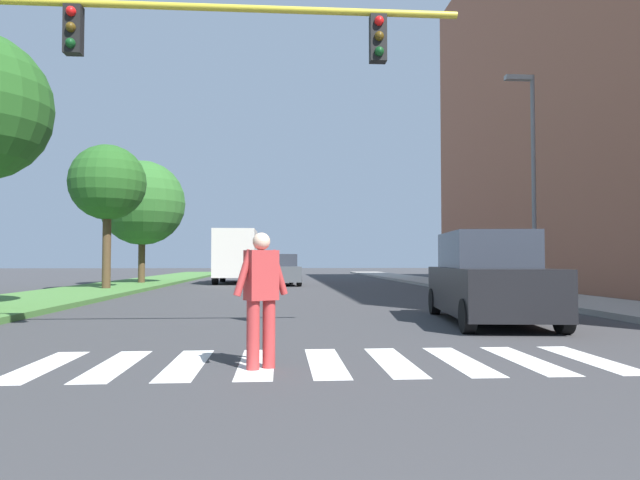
{
  "coord_description": "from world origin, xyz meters",
  "views": [
    {
      "loc": [
        -0.6,
        0.24,
        1.34
      ],
      "look_at": [
        0.76,
        19.18,
        2.04
      ],
      "focal_mm": 31.39,
      "sensor_mm": 36.0,
      "label": 1
    }
  ],
  "objects_px": {
    "street_lamp_right": "(531,164)",
    "sedan_midblock": "(280,271)",
    "suv_crossing": "(488,279)",
    "tree_far": "(108,183)",
    "tree_distant": "(142,203)",
    "truck_box_delivery": "(237,256)",
    "traffic_light_gantry": "(72,74)",
    "pedestrian_performer": "(261,293)"
  },
  "relations": [
    {
      "from": "street_lamp_right",
      "to": "truck_box_delivery",
      "type": "xyz_separation_m",
      "value": [
        -11.0,
        15.11,
        -2.96
      ]
    },
    {
      "from": "tree_far",
      "to": "truck_box_delivery",
      "type": "distance_m",
      "value": 10.33
    },
    {
      "from": "truck_box_delivery",
      "to": "sedan_midblock",
      "type": "bearing_deg",
      "value": -47.13
    },
    {
      "from": "tree_far",
      "to": "suv_crossing",
      "type": "distance_m",
      "value": 18.06
    },
    {
      "from": "tree_far",
      "to": "suv_crossing",
      "type": "relative_size",
      "value": 1.3
    },
    {
      "from": "sedan_midblock",
      "to": "truck_box_delivery",
      "type": "height_order",
      "value": "truck_box_delivery"
    },
    {
      "from": "tree_far",
      "to": "tree_distant",
      "type": "bearing_deg",
      "value": 90.0
    },
    {
      "from": "tree_far",
      "to": "pedestrian_performer",
      "type": "bearing_deg",
      "value": -67.82
    },
    {
      "from": "tree_far",
      "to": "truck_box_delivery",
      "type": "xyz_separation_m",
      "value": [
        4.97,
        8.52,
        -3.08
      ]
    },
    {
      "from": "truck_box_delivery",
      "to": "street_lamp_right",
      "type": "bearing_deg",
      "value": -53.95
    },
    {
      "from": "pedestrian_performer",
      "to": "sedan_midblock",
      "type": "xyz_separation_m",
      "value": [
        0.26,
        23.59,
        -0.15
      ]
    },
    {
      "from": "street_lamp_right",
      "to": "sedan_midblock",
      "type": "distance_m",
      "value": 15.44
    },
    {
      "from": "sedan_midblock",
      "to": "tree_distant",
      "type": "bearing_deg",
      "value": 176.87
    },
    {
      "from": "traffic_light_gantry",
      "to": "truck_box_delivery",
      "type": "bearing_deg",
      "value": 87.97
    },
    {
      "from": "traffic_light_gantry",
      "to": "street_lamp_right",
      "type": "xyz_separation_m",
      "value": [
        11.85,
        8.99,
        0.22
      ]
    },
    {
      "from": "traffic_light_gantry",
      "to": "tree_distant",
      "type": "bearing_deg",
      "value": 100.7
    },
    {
      "from": "tree_distant",
      "to": "sedan_midblock",
      "type": "relative_size",
      "value": 1.45
    },
    {
      "from": "tree_distant",
      "to": "pedestrian_performer",
      "type": "distance_m",
      "value": 25.33
    },
    {
      "from": "tree_far",
      "to": "traffic_light_gantry",
      "type": "bearing_deg",
      "value": -75.22
    },
    {
      "from": "tree_far",
      "to": "suv_crossing",
      "type": "bearing_deg",
      "value": -47.09
    },
    {
      "from": "suv_crossing",
      "to": "tree_far",
      "type": "bearing_deg",
      "value": 132.91
    },
    {
      "from": "tree_far",
      "to": "traffic_light_gantry",
      "type": "xyz_separation_m",
      "value": [
        4.11,
        -15.58,
        -0.34
      ]
    },
    {
      "from": "suv_crossing",
      "to": "sedan_midblock",
      "type": "height_order",
      "value": "suv_crossing"
    },
    {
      "from": "tree_distant",
      "to": "sedan_midblock",
      "type": "xyz_separation_m",
      "value": [
        7.52,
        -0.41,
        -3.69
      ]
    },
    {
      "from": "street_lamp_right",
      "to": "pedestrian_performer",
      "type": "xyz_separation_m",
      "value": [
        -8.7,
        -11.23,
        -3.66
      ]
    },
    {
      "from": "suv_crossing",
      "to": "sedan_midblock",
      "type": "xyz_separation_m",
      "value": [
        -4.5,
        18.7,
        -0.15
      ]
    },
    {
      "from": "tree_distant",
      "to": "truck_box_delivery",
      "type": "relative_size",
      "value": 1.07
    },
    {
      "from": "street_lamp_right",
      "to": "sedan_midblock",
      "type": "xyz_separation_m",
      "value": [
        -8.44,
        12.36,
        -3.81
      ]
    },
    {
      "from": "tree_distant",
      "to": "suv_crossing",
      "type": "height_order",
      "value": "tree_distant"
    },
    {
      "from": "tree_distant",
      "to": "pedestrian_performer",
      "type": "xyz_separation_m",
      "value": [
        7.27,
        -24.0,
        -3.54
      ]
    },
    {
      "from": "tree_far",
      "to": "pedestrian_performer",
      "type": "distance_m",
      "value": 19.62
    },
    {
      "from": "pedestrian_performer",
      "to": "sedan_midblock",
      "type": "relative_size",
      "value": 0.37
    },
    {
      "from": "tree_far",
      "to": "pedestrian_performer",
      "type": "relative_size",
      "value": 3.69
    },
    {
      "from": "street_lamp_right",
      "to": "suv_crossing",
      "type": "height_order",
      "value": "street_lamp_right"
    },
    {
      "from": "tree_far",
      "to": "traffic_light_gantry",
      "type": "distance_m",
      "value": 16.12
    },
    {
      "from": "tree_far",
      "to": "tree_distant",
      "type": "xyz_separation_m",
      "value": [
        -0.0,
        6.17,
        -0.24
      ]
    },
    {
      "from": "truck_box_delivery",
      "to": "pedestrian_performer",
      "type": "bearing_deg",
      "value": -85.01
    },
    {
      "from": "tree_distant",
      "to": "tree_far",
      "type": "bearing_deg",
      "value": -90.0
    },
    {
      "from": "traffic_light_gantry",
      "to": "suv_crossing",
      "type": "bearing_deg",
      "value": 18.5
    },
    {
      "from": "traffic_light_gantry",
      "to": "pedestrian_performer",
      "type": "height_order",
      "value": "traffic_light_gantry"
    },
    {
      "from": "tree_far",
      "to": "tree_distant",
      "type": "height_order",
      "value": "tree_distant"
    },
    {
      "from": "tree_far",
      "to": "sedan_midblock",
      "type": "distance_m",
      "value": 10.26
    }
  ]
}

